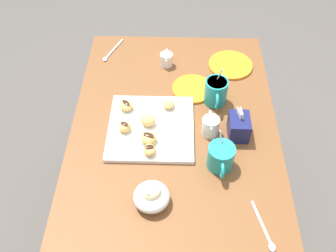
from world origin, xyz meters
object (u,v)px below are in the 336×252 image
Objects in this scene: dining_table at (174,153)px; beignet_3 at (127,106)px; coffee_mug_teal_left at (217,91)px; beignet_4 at (149,120)px; beignet_2 at (150,150)px; beignet_5 at (149,138)px; coffee_mug_teal_right at (222,157)px; cream_pitcher_white at (211,125)px; sugar_caddy at (239,127)px; ice_cream_bowl at (152,196)px; chocolate_sauce_pitcher at (167,59)px; saucer_orange_left at (193,89)px; pastry_plate_square at (152,128)px; saucer_orange_right at (231,65)px; beignet_1 at (169,104)px; beignet_0 at (125,127)px.

dining_table is 21.43× the size of beignet_3.
beignet_4 is at bearing -61.45° from coffee_mug_teal_left.
beignet_5 is (-0.05, -0.01, 0.00)m from beignet_2.
coffee_mug_teal_right reaches higher than cream_pitcher_white.
sugar_caddy is 0.95× the size of ice_cream_bowl.
coffee_mug_teal_right is 2.42× the size of beignet_5.
dining_table is 0.35m from ice_cream_bowl.
chocolate_sauce_pitcher is 1.80× the size of beignet_3.
beignet_4 reaches higher than dining_table.
dining_table is 6.81× the size of saucer_orange_left.
sugar_caddy is at bearing 35.11° from chocolate_sauce_pitcher.
sugar_caddy is 0.32m from beignet_2.
pastry_plate_square reaches higher than saucer_orange_right.
beignet_4 is at bearing -96.82° from dining_table.
saucer_orange_right is at bearing 159.98° from coffee_mug_teal_left.
ice_cream_bowl is 2.05× the size of beignet_5.
beignet_1 is (-0.24, -0.17, -0.02)m from coffee_mug_teal_right.
saucer_orange_left is (-0.36, -0.08, -0.04)m from coffee_mug_teal_right.
beignet_1 is (-0.12, 0.15, -0.00)m from beignet_0.
beignet_4 is (0.08, -0.07, 0.00)m from beignet_1.
beignet_3 is at bearing -79.39° from coffee_mug_teal_left.
beignet_5 is (0.08, 0.01, -0.00)m from beignet_4.
coffee_mug_teal_left is 0.35m from beignet_2.
pastry_plate_square is 6.79× the size of beignet_1.
chocolate_sauce_pitcher is 2.10× the size of beignet_0.
saucer_orange_right is at bearing 146.82° from beignet_2.
pastry_plate_square is 1.65× the size of saucer_orange_right.
beignet_4 reaches higher than pastry_plate_square.
ice_cream_bowl is 0.18m from beignet_2.
beignet_5 reaches higher than saucer_orange_right.
chocolate_sauce_pitcher is 2.07× the size of beignet_1.
dining_table is at bearing -94.73° from cream_pitcher_white.
beignet_2 is at bearing -5.11° from chocolate_sauce_pitcher.
ice_cream_bowl is at bearing 5.31° from beignet_2.
beignet_3 is (-0.23, -0.33, -0.01)m from coffee_mug_teal_right.
coffee_mug_teal_right is at bearing 56.74° from beignet_4.
coffee_mug_teal_left is 0.34m from beignet_3.
beignet_3 is at bearing -131.77° from pastry_plate_square.
dining_table is 0.29m from sugar_caddy.
beignet_1 is at bearing -74.16° from coffee_mug_teal_left.
coffee_mug_teal_right reaches higher than beignet_1.
coffee_mug_teal_right reaches higher than chocolate_sauce_pitcher.
dining_table is 20.11× the size of beignet_5.
beignet_5 is at bearing -48.18° from coffee_mug_teal_left.
coffee_mug_teal_left is 0.28m from beignet_4.
sugar_caddy reaches higher than dining_table.
beignet_2 is (0.21, -0.06, 0.00)m from beignet_1.
chocolate_sauce_pitcher reaches higher than saucer_orange_right.
beignet_1 is at bearing -125.66° from cream_pitcher_white.
beignet_2 is (0.33, -0.15, 0.03)m from saucer_orange_left.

